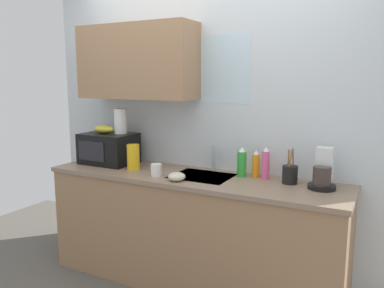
{
  "coord_description": "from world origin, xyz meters",
  "views": [
    {
      "loc": [
        1.39,
        -2.63,
        1.65
      ],
      "look_at": [
        0.0,
        0.0,
        1.15
      ],
      "focal_mm": 36.43,
      "sensor_mm": 36.0,
      "label": 1
    }
  ],
  "objects_px": {
    "paper_towel_roll": "(120,121)",
    "small_bowl": "(177,177)",
    "dish_soap_bottle_orange": "(256,164)",
    "cereal_canister": "(133,157)",
    "utensil_crock": "(290,174)",
    "dish_soap_bottle_green": "(242,163)",
    "coffee_maker": "(323,173)",
    "dish_soap_bottle_pink": "(266,164)",
    "mug_white": "(156,170)",
    "microwave": "(109,148)",
    "banana_bunch": "(104,129)"
  },
  "relations": [
    {
      "from": "cereal_canister",
      "to": "microwave",
      "type": "bearing_deg",
      "value": 163.87
    },
    {
      "from": "banana_bunch",
      "to": "dish_soap_bottle_green",
      "type": "distance_m",
      "value": 1.29
    },
    {
      "from": "small_bowl",
      "to": "dish_soap_bottle_green",
      "type": "bearing_deg",
      "value": 42.48
    },
    {
      "from": "paper_towel_roll",
      "to": "mug_white",
      "type": "height_order",
      "value": "paper_towel_roll"
    },
    {
      "from": "mug_white",
      "to": "dish_soap_bottle_pink",
      "type": "bearing_deg",
      "value": 20.56
    },
    {
      "from": "coffee_maker",
      "to": "mug_white",
      "type": "xyz_separation_m",
      "value": [
        -1.21,
        -0.25,
        -0.06
      ]
    },
    {
      "from": "dish_soap_bottle_pink",
      "to": "mug_white",
      "type": "distance_m",
      "value": 0.84
    },
    {
      "from": "paper_towel_roll",
      "to": "cereal_canister",
      "type": "relative_size",
      "value": 1.04
    },
    {
      "from": "mug_white",
      "to": "dish_soap_bottle_orange",
      "type": "bearing_deg",
      "value": 25.69
    },
    {
      "from": "utensil_crock",
      "to": "small_bowl",
      "type": "distance_m",
      "value": 0.83
    },
    {
      "from": "microwave",
      "to": "cereal_canister",
      "type": "relative_size",
      "value": 2.18
    },
    {
      "from": "coffee_maker",
      "to": "dish_soap_bottle_pink",
      "type": "height_order",
      "value": "coffee_maker"
    },
    {
      "from": "coffee_maker",
      "to": "cereal_canister",
      "type": "distance_m",
      "value": 1.5
    },
    {
      "from": "paper_towel_roll",
      "to": "mug_white",
      "type": "relative_size",
      "value": 2.32
    },
    {
      "from": "banana_bunch",
      "to": "dish_soap_bottle_pink",
      "type": "relative_size",
      "value": 0.8
    },
    {
      "from": "dish_soap_bottle_green",
      "to": "utensil_crock",
      "type": "relative_size",
      "value": 0.9
    },
    {
      "from": "dish_soap_bottle_orange",
      "to": "cereal_canister",
      "type": "height_order",
      "value": "same"
    },
    {
      "from": "coffee_maker",
      "to": "dish_soap_bottle_orange",
      "type": "xyz_separation_m",
      "value": [
        -0.51,
        0.09,
        -0.01
      ]
    },
    {
      "from": "coffee_maker",
      "to": "dish_soap_bottle_orange",
      "type": "distance_m",
      "value": 0.52
    },
    {
      "from": "dish_soap_bottle_green",
      "to": "utensil_crock",
      "type": "bearing_deg",
      "value": -4.23
    },
    {
      "from": "banana_bunch",
      "to": "mug_white",
      "type": "bearing_deg",
      "value": -15.74
    },
    {
      "from": "banana_bunch",
      "to": "paper_towel_roll",
      "type": "bearing_deg",
      "value": 18.43
    },
    {
      "from": "microwave",
      "to": "paper_towel_roll",
      "type": "bearing_deg",
      "value": 27.17
    },
    {
      "from": "dish_soap_bottle_green",
      "to": "mug_white",
      "type": "relative_size",
      "value": 2.44
    },
    {
      "from": "utensil_crock",
      "to": "dish_soap_bottle_orange",
      "type": "bearing_deg",
      "value": 164.97
    },
    {
      "from": "dish_soap_bottle_pink",
      "to": "cereal_canister",
      "type": "xyz_separation_m",
      "value": [
        -1.07,
        -0.21,
        -0.01
      ]
    },
    {
      "from": "small_bowl",
      "to": "paper_towel_roll",
      "type": "bearing_deg",
      "value": 158.05
    },
    {
      "from": "small_bowl",
      "to": "microwave",
      "type": "bearing_deg",
      "value": 163.61
    },
    {
      "from": "banana_bunch",
      "to": "cereal_canister",
      "type": "relative_size",
      "value": 0.95
    },
    {
      "from": "dish_soap_bottle_pink",
      "to": "paper_towel_roll",
      "type": "bearing_deg",
      "value": -177.59
    },
    {
      "from": "paper_towel_roll",
      "to": "dish_soap_bottle_green",
      "type": "height_order",
      "value": "paper_towel_roll"
    },
    {
      "from": "paper_towel_roll",
      "to": "dish_soap_bottle_green",
      "type": "xyz_separation_m",
      "value": [
        1.12,
        0.05,
        -0.27
      ]
    },
    {
      "from": "microwave",
      "to": "dish_soap_bottle_pink",
      "type": "distance_m",
      "value": 1.42
    },
    {
      "from": "banana_bunch",
      "to": "mug_white",
      "type": "distance_m",
      "value": 0.75
    },
    {
      "from": "dish_soap_bottle_pink",
      "to": "cereal_canister",
      "type": "distance_m",
      "value": 1.09
    },
    {
      "from": "microwave",
      "to": "mug_white",
      "type": "bearing_deg",
      "value": -16.78
    },
    {
      "from": "coffee_maker",
      "to": "dish_soap_bottle_green",
      "type": "xyz_separation_m",
      "value": [
        -0.61,
        0.04,
        0.0
      ]
    },
    {
      "from": "cereal_canister",
      "to": "utensil_crock",
      "type": "bearing_deg",
      "value": 7.65
    },
    {
      "from": "microwave",
      "to": "utensil_crock",
      "type": "distance_m",
      "value": 1.61
    },
    {
      "from": "dish_soap_bottle_pink",
      "to": "cereal_canister",
      "type": "height_order",
      "value": "dish_soap_bottle_pink"
    },
    {
      "from": "paper_towel_roll",
      "to": "dish_soap_bottle_green",
      "type": "bearing_deg",
      "value": 2.44
    },
    {
      "from": "cereal_canister",
      "to": "banana_bunch",
      "type": "bearing_deg",
      "value": 165.62
    },
    {
      "from": "dish_soap_bottle_green",
      "to": "cereal_canister",
      "type": "distance_m",
      "value": 0.91
    },
    {
      "from": "microwave",
      "to": "cereal_canister",
      "type": "height_order",
      "value": "microwave"
    },
    {
      "from": "dish_soap_bottle_green",
      "to": "coffee_maker",
      "type": "bearing_deg",
      "value": -3.72
    },
    {
      "from": "microwave",
      "to": "utensil_crock",
      "type": "height_order",
      "value": "microwave"
    },
    {
      "from": "small_bowl",
      "to": "utensil_crock",
      "type": "bearing_deg",
      "value": 22.82
    },
    {
      "from": "banana_bunch",
      "to": "cereal_canister",
      "type": "bearing_deg",
      "value": -14.38
    },
    {
      "from": "paper_towel_roll",
      "to": "dish_soap_bottle_pink",
      "type": "relative_size",
      "value": 0.88
    },
    {
      "from": "paper_towel_roll",
      "to": "small_bowl",
      "type": "distance_m",
      "value": 0.87
    }
  ]
}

